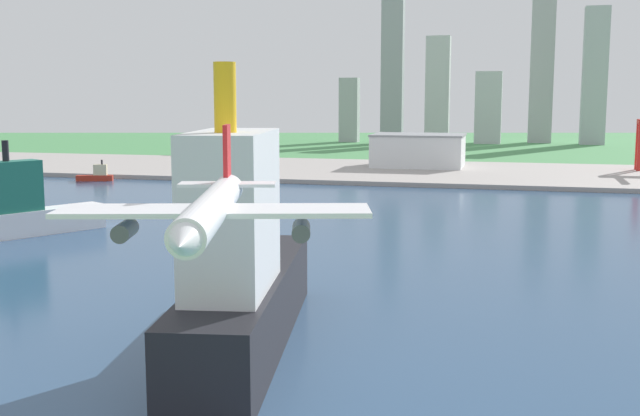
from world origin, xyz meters
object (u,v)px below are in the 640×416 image
at_px(tugboat_small, 97,175).
at_px(cargo_ship, 242,274).
at_px(warehouse_main, 418,150).
at_px(ferry_boat, 29,208).
at_px(airplane_landing, 212,209).

distance_m(tugboat_small, cargo_ship, 315.05).
bearing_deg(warehouse_main, cargo_ship, -87.97).
bearing_deg(tugboat_small, ferry_boat, -67.32).
relative_size(airplane_landing, cargo_ship, 0.45).
distance_m(ferry_boat, tugboat_small, 173.41).
xyz_separation_m(airplane_landing, cargo_ship, (-20.54, 64.25, -21.92)).
bearing_deg(cargo_ship, warehouse_main, 92.03).
height_order(ferry_boat, cargo_ship, cargo_ship).
xyz_separation_m(ferry_boat, tugboat_small, (-66.82, 159.91, -5.96)).
height_order(tugboat_small, warehouse_main, warehouse_main).
relative_size(airplane_landing, ferry_boat, 0.79).
distance_m(cargo_ship, warehouse_main, 366.49).
height_order(airplane_landing, ferry_boat, airplane_landing).
xyz_separation_m(airplane_landing, ferry_boat, (-133.27, 162.96, -27.57)).
bearing_deg(tugboat_small, cargo_ship, -55.23).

